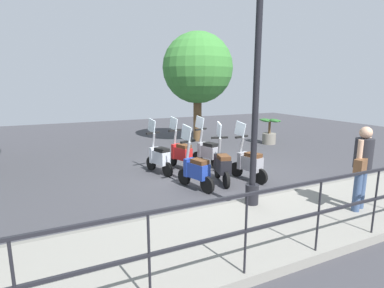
# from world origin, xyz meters

# --- Properties ---
(ground_plane) EXTENTS (28.00, 28.00, 0.00)m
(ground_plane) POSITION_xyz_m (0.00, 0.00, 0.00)
(ground_plane) COLOR #38383D
(promenade_walkway) EXTENTS (2.20, 20.00, 0.15)m
(promenade_walkway) POSITION_xyz_m (-3.15, 0.00, 0.07)
(promenade_walkway) COLOR gray
(promenade_walkway) RESTS_ON ground_plane
(fence_railing) EXTENTS (0.04, 16.03, 1.07)m
(fence_railing) POSITION_xyz_m (-4.20, 0.00, 0.89)
(fence_railing) COLOR black
(fence_railing) RESTS_ON promenade_walkway
(lamp_post_near) EXTENTS (0.26, 0.90, 4.65)m
(lamp_post_near) POSITION_xyz_m (-2.40, 0.41, 2.22)
(lamp_post_near) COLOR black
(lamp_post_near) RESTS_ON promenade_walkway
(pedestrian_with_bag) EXTENTS (0.43, 0.62, 1.59)m
(pedestrian_with_bag) POSITION_xyz_m (-3.50, -1.23, 1.08)
(pedestrian_with_bag) COLOR #384C70
(pedestrian_with_bag) RESTS_ON promenade_walkway
(tree_distant) EXTENTS (3.01, 3.01, 4.67)m
(tree_distant) POSITION_xyz_m (4.83, -1.95, 3.15)
(tree_distant) COLOR brown
(tree_distant) RESTS_ON ground_plane
(potted_palm) EXTENTS (1.06, 0.66, 1.05)m
(potted_palm) POSITION_xyz_m (2.91, -4.39, 0.45)
(potted_palm) COLOR slate
(potted_palm) RESTS_ON ground_plane
(scooter_near_0) EXTENTS (1.22, 0.51, 1.54)m
(scooter_near_0) POSITION_xyz_m (-0.78, -0.68, 0.48)
(scooter_near_0) COLOR black
(scooter_near_0) RESTS_ON ground_plane
(scooter_near_1) EXTENTS (1.21, 0.52, 1.54)m
(scooter_near_1) POSITION_xyz_m (-0.65, 0.06, 0.48)
(scooter_near_1) COLOR black
(scooter_near_1) RESTS_ON ground_plane
(scooter_near_2) EXTENTS (1.20, 0.54, 1.54)m
(scooter_near_2) POSITION_xyz_m (-0.77, 0.87, 0.48)
(scooter_near_2) COLOR black
(scooter_near_2) RESTS_ON ground_plane
(scooter_far_0) EXTENTS (1.20, 0.54, 1.54)m
(scooter_far_0) POSITION_xyz_m (0.87, -0.32, 0.48)
(scooter_far_0) COLOR black
(scooter_far_0) RESTS_ON ground_plane
(scooter_far_1) EXTENTS (1.20, 0.54, 1.54)m
(scooter_far_1) POSITION_xyz_m (1.00, 0.49, 0.48)
(scooter_far_1) COLOR black
(scooter_far_1) RESTS_ON ground_plane
(scooter_far_2) EXTENTS (1.21, 0.52, 1.54)m
(scooter_far_2) POSITION_xyz_m (0.82, 1.24, 0.48)
(scooter_far_2) COLOR black
(scooter_far_2) RESTS_ON ground_plane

